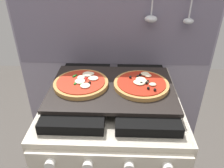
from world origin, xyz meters
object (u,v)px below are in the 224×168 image
stove (112,159)px  baking_tray (112,87)px  pizza_right (141,84)px  pizza_left (81,83)px

stove → baking_tray: size_ratio=1.67×
pizza_right → stove: bearing=-179.6°
pizza_right → baking_tray: bearing=179.7°
pizza_left → pizza_right: same height
stove → pizza_right: bearing=0.4°
pizza_left → pizza_right: size_ratio=1.00×
stove → pizza_right: pizza_right is taller
baking_tray → pizza_left: pizza_left is taller
pizza_right → pizza_left: bearing=-179.9°
pizza_left → pizza_right: (0.26, 0.00, 0.00)m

